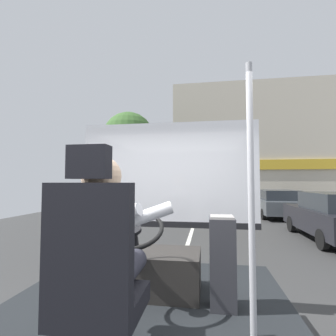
% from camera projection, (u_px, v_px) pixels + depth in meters
% --- Properties ---
extents(ground, '(18.00, 44.00, 0.06)m').
position_uv_depth(ground, '(194.00, 224.00, 10.54)').
color(ground, '#353535').
extents(driver_seat, '(0.48, 0.48, 1.30)m').
position_uv_depth(driver_seat, '(96.00, 281.00, 1.41)').
color(driver_seat, black).
rests_on(driver_seat, bus_floor).
extents(bus_driver, '(0.80, 0.62, 0.82)m').
position_uv_depth(bus_driver, '(105.00, 241.00, 1.54)').
color(bus_driver, '#282833').
rests_on(bus_driver, driver_seat).
extents(steering_console, '(1.10, 0.99, 0.83)m').
position_uv_depth(steering_console, '(145.00, 269.00, 2.53)').
color(steering_console, '#282623').
rests_on(steering_console, bus_floor).
extents(handrail_pole, '(0.04, 0.04, 1.93)m').
position_uv_depth(handrail_pole, '(251.00, 202.00, 1.70)').
color(handrail_pole, '#B7B7BC').
rests_on(handrail_pole, bus_floor).
extents(fare_box, '(0.22, 0.23, 0.80)m').
position_uv_depth(fare_box, '(222.00, 262.00, 2.22)').
color(fare_box, '#333338').
rests_on(fare_box, bus_floor).
extents(windshield_panel, '(2.50, 0.08, 1.48)m').
position_uv_depth(windshield_panel, '(168.00, 186.00, 3.55)').
color(windshield_panel, silver).
extents(street_tree, '(2.83, 2.83, 5.63)m').
position_uv_depth(street_tree, '(129.00, 138.00, 14.07)').
color(street_tree, '#4C3828').
rests_on(street_tree, ground).
extents(shop_building, '(12.16, 4.35, 8.12)m').
position_uv_depth(shop_building, '(264.00, 148.00, 17.39)').
color(shop_building, '#BCB29E').
rests_on(shop_building, ground).
extents(parked_car_black, '(1.90, 3.86, 1.42)m').
position_uv_depth(parked_car_black, '(336.00, 216.00, 7.41)').
color(parked_car_black, black).
rests_on(parked_car_black, ground).
extents(parked_car_charcoal, '(1.97, 4.41, 1.33)m').
position_uv_depth(parked_car_charcoal, '(276.00, 203.00, 12.71)').
color(parked_car_charcoal, '#474C51').
rests_on(parked_car_charcoal, ground).
extents(parked_car_green, '(1.82, 4.18, 1.26)m').
position_uv_depth(parked_car_green, '(257.00, 197.00, 18.07)').
color(parked_car_green, '#195633').
rests_on(parked_car_green, ground).
extents(parked_car_white, '(1.89, 4.33, 1.43)m').
position_uv_depth(parked_car_white, '(248.00, 193.00, 23.17)').
color(parked_car_white, silver).
rests_on(parked_car_white, ground).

